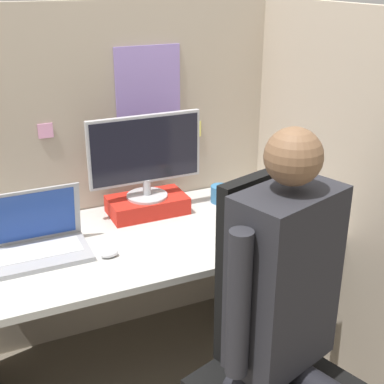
{
  "coord_description": "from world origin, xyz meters",
  "views": [
    {
      "loc": [
        -0.68,
        -1.58,
        1.76
      ],
      "look_at": [
        0.12,
        0.19,
        0.95
      ],
      "focal_mm": 50.0,
      "sensor_mm": 36.0,
      "label": 1
    }
  ],
  "objects": [
    {
      "name": "monitor",
      "position": [
        0.07,
        0.59,
        0.99
      ],
      "size": [
        0.53,
        0.19,
        0.39
      ],
      "color": "#B2B2B7",
      "rests_on": "paper_box"
    },
    {
      "name": "coffee_mug",
      "position": [
        0.44,
        0.56,
        0.74
      ],
      "size": [
        0.09,
        0.09,
        0.08
      ],
      "color": "teal",
      "rests_on": "desk"
    },
    {
      "name": "laptop",
      "position": [
        -0.46,
        0.4,
        0.75
      ],
      "size": [
        0.38,
        0.25,
        0.26
      ],
      "color": "#99999E",
      "rests_on": "desk"
    },
    {
      "name": "cubicle_panel_back",
      "position": [
        0.0,
        0.77,
        0.82
      ],
      "size": [
        2.01,
        0.05,
        1.64
      ],
      "color": "tan",
      "rests_on": "ground"
    },
    {
      "name": "person",
      "position": [
        0.15,
        -0.44,
        0.78
      ],
      "size": [
        0.46,
        0.46,
        1.36
      ],
      "color": "black",
      "rests_on": "ground"
    },
    {
      "name": "stapler",
      "position": [
        0.65,
        0.3,
        0.72
      ],
      "size": [
        0.05,
        0.14,
        0.05
      ],
      "color": "#2D2D33",
      "rests_on": "desk"
    },
    {
      "name": "cubicle_panel_right",
      "position": [
        0.78,
        0.3,
        0.82
      ],
      "size": [
        0.04,
        1.39,
        1.64
      ],
      "color": "tan",
      "rests_on": "ground"
    },
    {
      "name": "paper_box",
      "position": [
        0.07,
        0.59,
        0.74
      ],
      "size": [
        0.36,
        0.21,
        0.08
      ],
      "color": "red",
      "rests_on": "desk"
    },
    {
      "name": "mouse",
      "position": [
        -0.21,
        0.25,
        0.72
      ],
      "size": [
        0.07,
        0.04,
        0.03
      ],
      "color": "silver",
      "rests_on": "desk"
    },
    {
      "name": "carrot_toy",
      "position": [
        0.34,
        0.09,
        0.73
      ],
      "size": [
        0.05,
        0.14,
        0.05
      ],
      "color": "orange",
      "rests_on": "desk"
    },
    {
      "name": "desk",
      "position": [
        0.0,
        0.37,
        0.53
      ],
      "size": [
        1.51,
        0.74,
        0.7
      ],
      "color": "#B7B7B2",
      "rests_on": "ground"
    },
    {
      "name": "office_chair",
      "position": [
        0.2,
        -0.29,
        0.56
      ],
      "size": [
        0.58,
        0.63,
        1.13
      ],
      "color": "black",
      "rests_on": "ground"
    }
  ]
}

